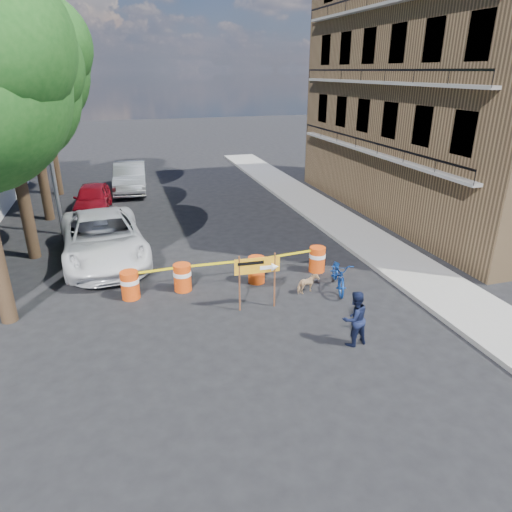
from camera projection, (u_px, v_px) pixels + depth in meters
ground at (258, 320)px, 13.07m from camera, size 120.00×120.00×0.00m
sidewalk_east at (353, 231)px, 20.01m from camera, size 2.40×40.00×0.15m
apartment_building at (456, 85)px, 21.09m from camera, size 8.00×16.00×12.00m
tree_mid_a at (4, 91)px, 15.22m from camera, size 5.25×5.00×8.68m
tree_mid_b at (25, 68)px, 19.39m from camera, size 5.67×5.40×9.62m
tree_far at (42, 79)px, 24.01m from camera, size 5.04×4.80×8.84m
streetlamp at (48, 131)px, 18.27m from camera, size 1.25×0.18×8.00m
barrel_far_left at (130, 284)px, 14.16m from camera, size 0.58×0.58×0.90m
barrel_mid_left at (182, 277)px, 14.67m from camera, size 0.58×0.58×0.90m
barrel_mid_right at (256, 269)px, 15.24m from camera, size 0.58×0.58×0.90m
barrel_far_right at (317, 259)px, 16.08m from camera, size 0.58×0.58×0.90m
detour_sign at (263, 269)px, 13.27m from camera, size 1.35×0.26×1.74m
pedestrian at (355, 318)px, 11.66m from camera, size 0.82×0.69×1.51m
bicycle at (340, 261)px, 14.59m from camera, size 0.96×1.19×1.98m
dog at (308, 284)px, 14.56m from camera, size 0.80×0.55×0.62m
suv_white at (103, 238)px, 16.94m from camera, size 3.40×6.44×1.72m
sedan_red at (92, 198)px, 22.83m from camera, size 1.92×4.20×1.40m
sedan_silver at (130, 177)px, 26.69m from camera, size 2.09×5.16×1.66m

